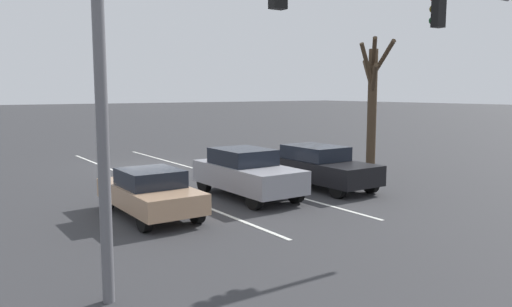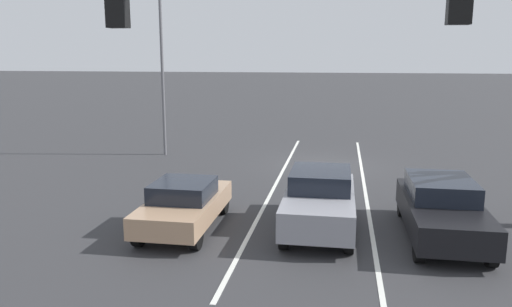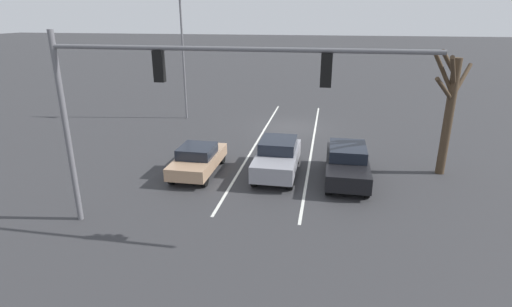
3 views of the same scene
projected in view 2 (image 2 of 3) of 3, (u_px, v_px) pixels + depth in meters
ground_plane at (323, 165)px, 21.77m from camera, size 240.00×240.00×0.00m
lane_stripe_left_divider at (364, 186)px, 18.15m from camera, size 0.12×18.93×0.01m
lane_stripe_center_divider at (277, 183)px, 18.69m from camera, size 0.12×18.93×0.01m
car_black_leftlane_front at (441, 208)px, 12.99m from camera, size 1.83×4.54×1.52m
car_gray_midlane_front at (320, 200)px, 13.59m from camera, size 1.84×4.32×1.61m
car_tan_rightlane_front at (184, 204)px, 13.65m from camera, size 1.74×4.03×1.35m
traffic_signal_gantry at (124, 43)px, 7.82m from camera, size 11.78×0.37×6.65m
street_lamp_right_shoulder at (164, 47)px, 23.04m from camera, size 1.62×0.24×9.02m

